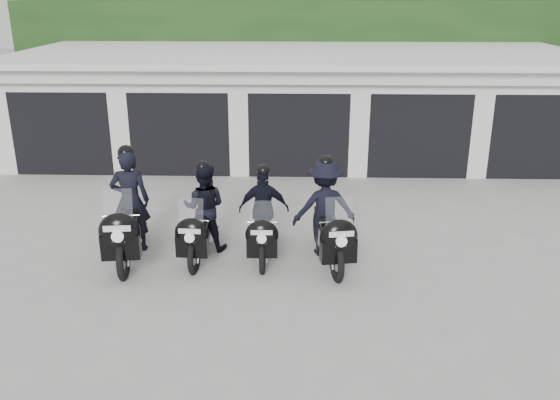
{
  "coord_description": "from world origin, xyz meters",
  "views": [
    {
      "loc": [
        -0.02,
        -9.51,
        4.7
      ],
      "look_at": [
        -0.34,
        0.67,
        1.05
      ],
      "focal_mm": 38.0,
      "sensor_mm": 36.0,
      "label": 1
    }
  ],
  "objects_px": {
    "police_bike_b": "(203,215)",
    "police_bike_c": "(264,216)",
    "police_bike_d": "(326,215)",
    "police_bike_a": "(128,214)"
  },
  "relations": [
    {
      "from": "police_bike_b",
      "to": "police_bike_c",
      "type": "xyz_separation_m",
      "value": [
        1.13,
        0.03,
        -0.03
      ]
    },
    {
      "from": "police_bike_b",
      "to": "police_bike_c",
      "type": "bearing_deg",
      "value": 4.69
    },
    {
      "from": "police_bike_a",
      "to": "police_bike_b",
      "type": "height_order",
      "value": "police_bike_a"
    },
    {
      "from": "police_bike_b",
      "to": "police_bike_d",
      "type": "height_order",
      "value": "police_bike_d"
    },
    {
      "from": "police_bike_c",
      "to": "police_bike_d",
      "type": "xyz_separation_m",
      "value": [
        1.15,
        -0.15,
        0.1
      ]
    },
    {
      "from": "police_bike_a",
      "to": "police_bike_b",
      "type": "xyz_separation_m",
      "value": [
        1.32,
        0.23,
        -0.08
      ]
    },
    {
      "from": "police_bike_c",
      "to": "police_bike_d",
      "type": "distance_m",
      "value": 1.16
    },
    {
      "from": "police_bike_a",
      "to": "police_bike_c",
      "type": "distance_m",
      "value": 2.46
    },
    {
      "from": "police_bike_b",
      "to": "police_bike_d",
      "type": "xyz_separation_m",
      "value": [
        2.28,
        -0.13,
        0.08
      ]
    },
    {
      "from": "police_bike_a",
      "to": "police_bike_c",
      "type": "bearing_deg",
      "value": -0.72
    }
  ]
}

